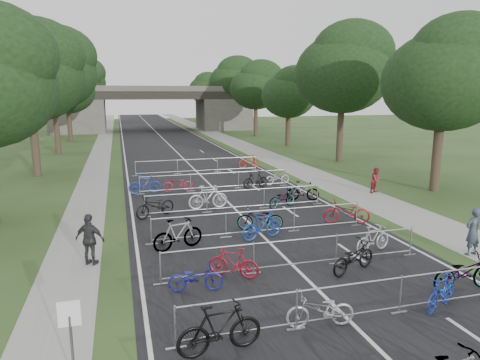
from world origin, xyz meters
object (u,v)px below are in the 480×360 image
object	(u,v)px
overpass_bridge	(154,108)
pedestrian_a	(473,232)
park_sign	(70,326)
pedestrian_b	(376,180)
pedestrian_c	(90,240)

from	to	relation	value
overpass_bridge	pedestrian_a	size ratio (longest dim) A/B	17.11
park_sign	pedestrian_a	world-z (taller)	park_sign
overpass_bridge	pedestrian_b	world-z (taller)	overpass_bridge
park_sign	pedestrian_a	size ratio (longest dim) A/B	1.01
pedestrian_b	pedestrian_a	bearing A→B (deg)	-127.33
overpass_bridge	pedestrian_c	distance (m)	56.00
pedestrian_a	pedestrian_c	world-z (taller)	pedestrian_c
pedestrian_a	pedestrian_c	distance (m)	13.90
pedestrian_b	pedestrian_c	bearing A→B (deg)	179.99
pedestrian_b	pedestrian_c	distance (m)	17.47
park_sign	pedestrian_c	xyz separation A→B (m)	(0.00, 6.48, -0.35)
pedestrian_b	pedestrian_c	size ratio (longest dim) A/B	0.84
overpass_bridge	park_sign	distance (m)	62.41
pedestrian_a	pedestrian_b	xyz separation A→B (m)	(2.40, 9.90, -0.13)
pedestrian_b	pedestrian_c	xyz separation A→B (m)	(-16.00, -7.02, 0.15)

